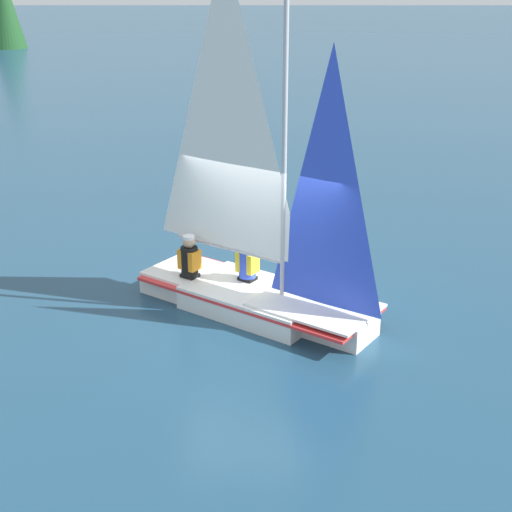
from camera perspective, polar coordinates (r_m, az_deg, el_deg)
The scene contains 4 objects.
ground_plane at distance 12.23m, azimuth 0.00°, elevation -4.35°, with size 260.00×260.00×0.00m, color navy.
sailboat_main at distance 11.86m, azimuth -0.07°, elevation -0.28°, with size 4.23×3.59×5.95m.
sailor_helm at distance 12.34m, azimuth -0.70°, elevation -0.96°, with size 0.43×0.42×1.16m.
sailor_crew at distance 12.51m, azimuth -5.34°, elevation -0.67°, with size 0.43×0.42×1.16m.
Camera 1 is at (-0.00, 11.00, 5.35)m, focal length 50.00 mm.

